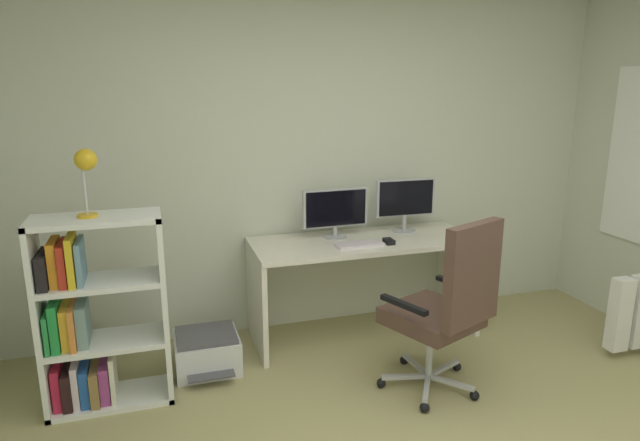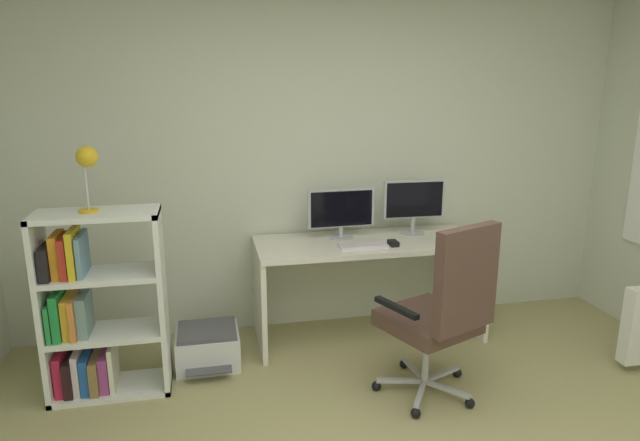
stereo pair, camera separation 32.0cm
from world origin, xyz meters
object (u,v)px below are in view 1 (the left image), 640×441
desk (364,264)px  monitor_main (335,210)px  office_chair (447,304)px  computer_mouse (389,241)px  monitor_secondary (405,200)px  keyboard (360,244)px  bookshelf (90,321)px  desk_lamp (86,166)px  printer (207,351)px

desk → monitor_main: bearing=149.2°
office_chair → computer_mouse: bearing=92.5°
monitor_main → office_chair: size_ratio=0.44×
monitor_secondary → keyboard: bearing=-151.3°
bookshelf → desk_lamp: (0.06, -0.00, 0.91)m
monitor_secondary → desk_lamp: size_ratio=1.24×
computer_mouse → desk_lamp: desk_lamp is taller
monitor_secondary → printer: (-1.57, -0.31, -0.88)m
desk → monitor_main: 0.46m
monitor_main → monitor_secondary: size_ratio=1.06×
keyboard → printer: size_ratio=0.72×
keyboard → monitor_secondary: bearing=27.9°
computer_mouse → keyboard: bearing=176.9°
keyboard → office_chair: (0.26, -0.79, -0.17)m
desk_lamp → monitor_secondary: bearing=13.5°
desk → desk_lamp: size_ratio=4.39×
office_chair → printer: size_ratio=2.38×
desk → keyboard: (-0.09, -0.14, 0.20)m
office_chair → printer: (-1.36, 0.74, -0.47)m
desk → keyboard: keyboard is taller
computer_mouse → bookshelf: 2.03m
bookshelf → printer: bookshelf is taller
bookshelf → printer: size_ratio=2.44×
monitor_main → computer_mouse: monitor_main is taller
desk → computer_mouse: 0.29m
bookshelf → desk_lamp: size_ratio=3.03×
desk_lamp → desk: bearing=12.8°
office_chair → printer: bearing=151.4°
computer_mouse → bookshelf: bookshelf is taller
monitor_main → monitor_secondary: 0.57m
keyboard → office_chair: size_ratio=0.30×
bookshelf → computer_mouse: bearing=7.3°
keyboard → bookshelf: bearing=-172.4°
printer → bookshelf: bearing=-162.2°
monitor_secondary → bookshelf: 2.36m
desk_lamp → keyboard: bearing=8.8°
printer → keyboard: bearing=2.6°
desk → monitor_secondary: monitor_secondary is taller
office_chair → keyboard: bearing=107.9°
monitor_secondary → desk: bearing=-163.2°
printer → desk: bearing=9.2°
monitor_secondary → computer_mouse: 0.43m
desk → office_chair: (0.16, -0.93, 0.03)m
desk → office_chair: size_ratio=1.48×
keyboard → office_chair: bearing=-73.0°
keyboard → office_chair: office_chair is taller
keyboard → monitor_main: bearing=109.6°
monitor_main → bookshelf: 1.81m
keyboard → printer: 1.28m
keyboard → bookshelf: (-1.78, -0.27, -0.24)m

